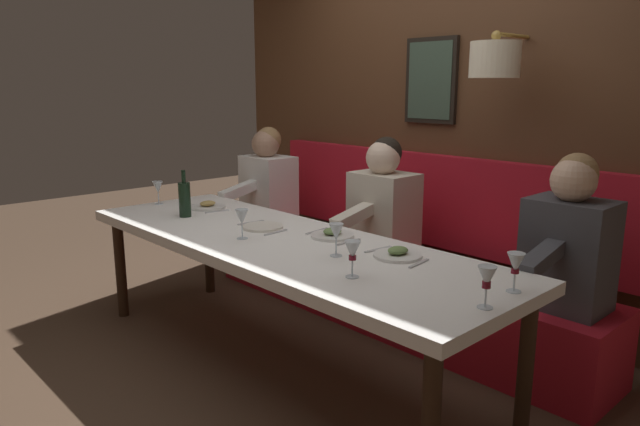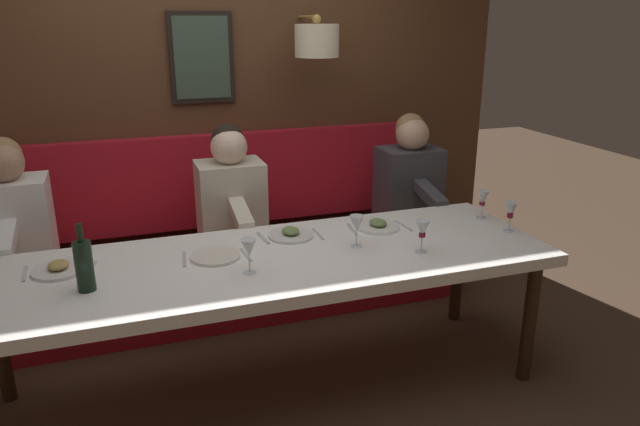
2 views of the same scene
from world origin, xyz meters
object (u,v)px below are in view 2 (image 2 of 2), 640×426
(diner_near, at_px, (231,193))
(wine_glass_2, at_px, (483,199))
(wine_glass_3, at_px, (422,230))
(wine_glass_1, at_px, (249,249))
(dining_table, at_px, (270,269))
(diner_middle, at_px, (12,214))
(wine_glass_4, at_px, (510,211))
(diner_nearest, at_px, (409,177))
(wine_bottle, at_px, (84,265))
(wine_glass_5, at_px, (357,225))

(diner_near, bearing_deg, wine_glass_2, -118.42)
(wine_glass_3, bearing_deg, diner_near, 34.96)
(wine_glass_1, relative_size, wine_glass_2, 1.00)
(dining_table, relative_size, wine_glass_1, 16.97)
(diner_middle, distance_m, wine_glass_4, 2.72)
(diner_nearest, distance_m, wine_glass_4, 0.96)
(wine_glass_1, xyz_separation_m, wine_bottle, (0.05, 0.69, -0.00))
(dining_table, xyz_separation_m, wine_glass_1, (-0.15, 0.13, 0.18))
(dining_table, relative_size, wine_glass_5, 16.97)
(diner_middle, bearing_deg, diner_near, -90.00)
(diner_nearest, relative_size, wine_glass_3, 4.82)
(diner_near, height_order, wine_glass_2, diner_near)
(dining_table, relative_size, wine_glass_3, 16.97)
(diner_middle, distance_m, wine_glass_2, 2.63)
(wine_glass_5, xyz_separation_m, wine_bottle, (-0.09, 1.28, -0.00))
(wine_glass_1, relative_size, wine_glass_3, 1.00)
(diner_middle, xyz_separation_m, wine_glass_2, (-0.71, -2.53, 0.04))
(wine_glass_1, bearing_deg, wine_glass_2, -77.45)
(diner_middle, xyz_separation_m, wine_bottle, (-0.98, -0.40, 0.04))
(wine_glass_2, bearing_deg, dining_table, 97.42)
(dining_table, distance_m, diner_middle, 1.52)
(wine_glass_1, bearing_deg, diner_middle, 46.75)
(diner_near, bearing_deg, wine_glass_4, -125.57)
(dining_table, relative_size, wine_glass_4, 16.97)
(wine_glass_1, xyz_separation_m, wine_glass_2, (0.32, -1.43, -0.00))
(wine_bottle, bearing_deg, dining_table, -83.34)
(dining_table, xyz_separation_m, wine_glass_2, (0.17, -1.30, 0.18))
(diner_near, height_order, wine_bottle, diner_near)
(diner_near, xyz_separation_m, wine_glass_5, (-0.89, -0.47, 0.04))
(wine_glass_3, bearing_deg, dining_table, 76.16)
(wine_glass_2, height_order, wine_bottle, wine_bottle)
(wine_glass_2, distance_m, wine_glass_5, 0.87)
(diner_near, xyz_separation_m, wine_bottle, (-0.98, 0.81, 0.04))
(wine_glass_1, xyz_separation_m, wine_glass_4, (0.08, -1.45, -0.00))
(wine_glass_2, xyz_separation_m, wine_glass_3, (-0.35, 0.57, -0.00))
(wine_glass_3, xyz_separation_m, wine_glass_4, (0.11, -0.59, -0.00))
(diner_middle, bearing_deg, wine_bottle, -157.62)
(wine_glass_4, bearing_deg, wine_glass_5, 85.74)
(wine_glass_2, bearing_deg, diner_nearest, 7.82)
(wine_glass_3, xyz_separation_m, wine_bottle, (0.08, 1.55, 0.00))
(wine_glass_4, relative_size, wine_glass_5, 1.00)
(wine_glass_1, xyz_separation_m, wine_glass_5, (0.14, -0.58, 0.00))
(diner_nearest, height_order, wine_glass_3, diner_nearest)
(dining_table, distance_m, wine_bottle, 0.85)
(wine_glass_4, relative_size, wine_bottle, 0.55)
(diner_nearest, distance_m, diner_near, 1.22)
(wine_glass_1, bearing_deg, wine_glass_5, -76.10)
(wine_glass_3, distance_m, wine_glass_5, 0.33)
(wine_glass_2, bearing_deg, wine_bottle, 97.13)
(wine_glass_5, bearing_deg, diner_middle, 62.16)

